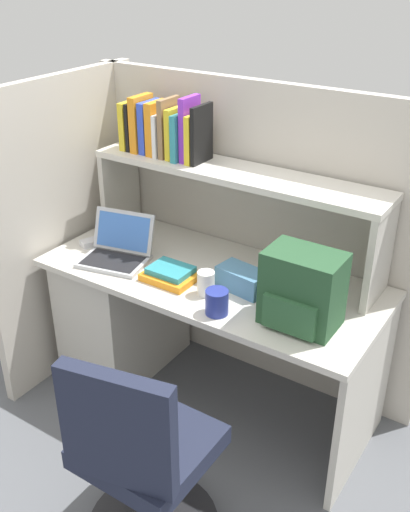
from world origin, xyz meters
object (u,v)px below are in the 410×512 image
Objects in this scene: paper_cup at (206,283)px; office_chair at (143,469)px; backpack at (302,290)px; laptop at (117,250)px; snack_canister at (217,302)px; tissue_box at (242,279)px; computer_mouse at (91,242)px.

paper_cup is 0.12× the size of office_chair.
backpack is at bearing 2.74° from paper_cup.
laptop is 3.28× the size of paper_cup.
backpack is at bearing 21.28° from snack_canister.
tissue_box is (-0.32, 0.10, -0.10)m from backpack.
snack_canister reaches higher than computer_mouse.
backpack is 1.19m from computer_mouse.
laptop is at bearing 10.71° from computer_mouse.
computer_mouse is at bearing 177.23° from backpack.
backpack is 1.42× the size of tissue_box.
tissue_box is (0.64, 0.09, -0.00)m from laptop.
paper_cup reaches higher than snack_canister.
backpack is (0.97, -0.01, 0.10)m from laptop.
laptop is at bearing 179.23° from backpack.
paper_cup is (0.53, -0.03, 0.00)m from laptop.
tissue_box is at bearing 7.78° from laptop.
office_chair is at bearing -110.46° from backpack.
laptop reaches higher than tissue_box.
office_chair is at bearing -77.16° from tissue_box.
snack_canister is (0.86, -0.18, 0.04)m from computer_mouse.
tissue_box is at bearing 162.79° from backpack.
office_chair reaches higher than tissue_box.
computer_mouse is 0.95× the size of paper_cup.
backpack reaches higher than paper_cup.
backpack reaches higher than office_chair.
backpack is 3.01× the size of computer_mouse.
computer_mouse is 1.24m from office_chair.
laptop is at bearing 176.35° from paper_cup.
office_chair is at bearing -75.75° from paper_cup.
paper_cup is 0.50× the size of tissue_box.
snack_canister is (0.65, -0.14, 0.00)m from laptop.
snack_canister is (-0.32, -0.12, -0.10)m from backpack.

